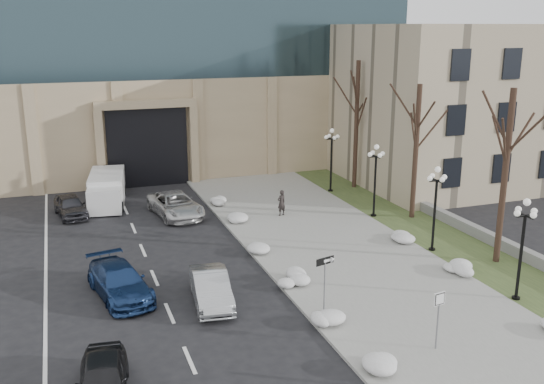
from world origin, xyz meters
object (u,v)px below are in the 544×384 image
Objects in this scene: car_a at (103,379)px; keep_sign at (439,308)px; car_b at (211,288)px; lamppost_b at (436,197)px; pedestrian at (281,203)px; car_c at (120,282)px; one_way_sign at (328,267)px; car_d at (176,205)px; lamppost_a at (523,236)px; car_e at (71,206)px; lamppost_d at (331,151)px; lamppost_c at (376,171)px; box_truck at (107,190)px.

keep_sign is (12.03, -1.18, 1.09)m from car_a.
car_b is 0.92× the size of lamppost_b.
car_c is at bearing 17.61° from pedestrian.
pedestrian is 0.65× the size of one_way_sign.
car_d is at bearing -42.20° from pedestrian.
car_e is at bearing 132.70° from lamppost_a.
car_a is 0.85× the size of lamppost_a.
car_b is 5.32m from one_way_sign.
lamppost_c is at bearing -90.00° from lamppost_d.
car_a is 7.64m from car_b.
lamppost_a is at bearing -32.22° from car_c.
car_e is at bearing 152.42° from car_d.
box_truck reaches higher than car_d.
car_a is 20.57m from pedestrian.
car_e is 20.56m from one_way_sign.
keep_sign is at bearing -82.10° from car_d.
pedestrian is at bearing -141.31° from lamppost_d.
lamppost_c is (11.88, -4.59, 2.33)m from car_d.
car_a is 0.85× the size of lamppost_b.
car_d is (4.71, 11.18, 0.02)m from car_c.
pedestrian is (11.05, 8.65, 0.23)m from car_c.
box_truck is 1.40× the size of lamppost_a.
pedestrian is 16.19m from lamppost_a.
lamppost_c is (0.00, 6.50, 0.00)m from lamppost_b.
box_truck is at bearing 31.86° from car_e.
lamppost_b is 6.50m from lamppost_c.
box_truck is 26.41m from keep_sign.
keep_sign reaches higher than car_a.
lamppost_d is (0.00, 13.00, 0.00)m from lamppost_b.
car_b is at bearing -102.91° from car_d.
car_c is (-3.71, 2.05, 0.01)m from car_b.
lamppost_b is at bearing 14.08° from one_way_sign.
car_b is at bearing 55.18° from car_a.
car_c reaches higher than car_a.
car_c is at bearing -141.73° from lamppost_d.
pedestrian is at bearing -30.36° from car_d.
lamppost_d reaches higher than car_b.
keep_sign reaches higher than pedestrian.
lamppost_c is at bearing 90.00° from lamppost_b.
lamppost_d is at bearing 49.39° from one_way_sign.
car_a is 27.60m from lamppost_d.
car_c is at bearing -92.36° from car_e.
keep_sign is at bearing -156.98° from lamppost_a.
lamppost_b reaches higher than car_d.
keep_sign reaches higher than car_e.
one_way_sign is (7.34, -20.19, 1.13)m from box_truck.
car_c is at bearing 86.88° from car_a.
lamppost_d reaches higher than car_e.
box_truck is at bearing -54.43° from pedestrian.
one_way_sign reaches higher than pedestrian.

